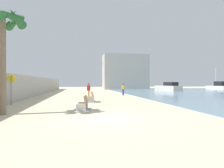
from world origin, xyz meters
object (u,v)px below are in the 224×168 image
bench_far (90,100)px  boat_far_right (217,86)px  person_standing (123,88)px  pedestrian_sign (11,85)px  person_walking (89,89)px  boat_mid_bay (168,88)px  palm_tree (1,29)px  bench_near (83,107)px

bench_far → boat_far_right: bearing=42.5°
person_standing → pedestrian_sign: size_ratio=0.67×
person_walking → boat_mid_bay: boat_mid_bay is taller
palm_tree → pedestrian_sign: palm_tree is taller
boat_mid_bay → boat_far_right: bearing=29.4°
boat_mid_bay → pedestrian_sign: size_ratio=3.10×
palm_tree → pedestrian_sign: 6.40m
person_standing → pedestrian_sign: (-11.65, -11.46, 0.60)m
bench_near → person_walking: 11.13m
bench_near → boat_mid_bay: bearing=57.6°
bench_near → person_standing: size_ratio=1.28×
boat_mid_bay → pedestrian_sign: bearing=-134.4°
palm_tree → bench_far: (5.34, 7.08, -4.62)m
palm_tree → bench_far: bearing=53.0°
person_walking → pedestrian_sign: 9.33m
palm_tree → boat_far_right: 58.80m
palm_tree → boat_mid_bay: size_ratio=0.81×
boat_far_right → person_standing: bearing=-142.8°
bench_near → person_standing: (5.95, 15.90, 0.77)m
bench_far → person_walking: person_walking is taller
bench_far → boat_mid_bay: bearing=52.4°
bench_far → person_walking: bearing=89.2°
bench_near → pedestrian_sign: (-5.70, 4.43, 1.37)m
bench_near → pedestrian_sign: pedestrian_sign is taller
person_walking → boat_far_right: 46.66m
boat_mid_bay → pedestrian_sign: pedestrian_sign is taller
palm_tree → bench_far: size_ratio=3.04×
bench_near → person_walking: size_ratio=1.25×
boat_far_right → pedestrian_sign: size_ratio=2.76×
palm_tree → bench_far: palm_tree is taller
bench_near → boat_far_right: 54.76m
bench_far → pedestrian_sign: 6.82m
boat_far_right → boat_mid_bay: bearing=-150.6°
person_walking → bench_near: bearing=-94.3°
boat_far_right → person_walking: bearing=-141.9°
person_walking → boat_mid_bay: (17.62, 18.01, -0.28)m
person_walking → person_standing: person_walking is taller
bench_near → boat_mid_bay: (18.45, 29.08, 0.52)m
boat_far_right → bench_far: bearing=-137.5°
palm_tree → bench_near: bearing=11.9°
boat_mid_bay → person_standing: bearing=-133.5°
boat_mid_bay → pedestrian_sign: 34.52m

